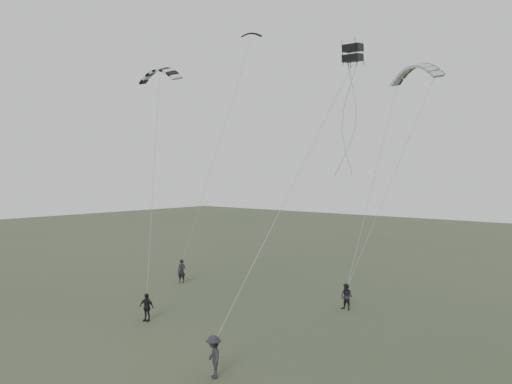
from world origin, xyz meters
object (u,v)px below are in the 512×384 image
Objects in this scene: flyer_left at (182,271)px; kite_box at (353,53)px; kite_dark_small at (251,33)px; flyer_right at (346,297)px; flyer_far at (214,357)px; kite_striped at (160,69)px; kite_pale_large at (415,66)px; flyer_center at (147,307)px.

flyer_left is 20.43m from kite_box.
kite_dark_small reaches higher than kite_box.
kite_box is at bearing -54.74° from flyer_right.
flyer_left is 1.03× the size of flyer_far.
flyer_far is 1.05× the size of kite_dark_small.
kite_dark_small is at bearing 79.54° from kite_striped.
kite_pale_large is 4.61× the size of kite_box.
kite_striped reaches higher than flyer_left.
flyer_far reaches higher than flyer_center.
flyer_far is at bearing -75.56° from kite_pale_large.
flyer_right is at bearing 17.78° from kite_striped.
flyer_right reaches higher than flyer_center.
kite_dark_small is (-10.90, 15.00, 17.34)m from flyer_far.
flyer_center is 1.94× the size of kite_box.
kite_dark_small is at bearing 159.69° from flyer_far.
flyer_far is at bearing -117.33° from kite_box.
kite_striped is at bearing -124.66° from kite_pale_large.
flyer_far is 25.39m from kite_dark_small.
flyer_far is 21.05m from kite_pale_large.
kite_pale_large reaches higher than kite_box.
flyer_left is 1.14× the size of flyer_center.
flyer_center is at bearing -168.98° from kite_box.
flyer_left is 9.33m from flyer_center.
kite_dark_small is at bearing 39.38° from flyer_left.
flyer_far is 0.46× the size of kite_pale_large.
flyer_center is (-7.01, -8.67, -0.02)m from flyer_right.
kite_box is (15.86, -4.05, 12.23)m from flyer_left.
flyer_far is at bearing -58.29° from flyer_left.
kite_box reaches higher than flyer_far.
flyer_right is at bearing -96.18° from kite_pale_large.
kite_dark_small is at bearing 87.28° from flyer_center.
kite_striped reaches higher than flyer_center.
flyer_right is 17.77m from kite_striped.
kite_pale_large reaches higher than flyer_far.
kite_striped reaches higher than flyer_right.
kite_striped is at bearing 171.03° from kite_box.
kite_striped reaches higher than kite_box.
kite_pale_large is (9.08, 13.16, 13.55)m from flyer_center.
flyer_center is at bearing -108.15° from kite_dark_small.
flyer_far is 0.53× the size of kite_striped.
kite_striped reaches higher than flyer_far.
kite_striped is (2.17, -3.65, 13.42)m from flyer_left.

